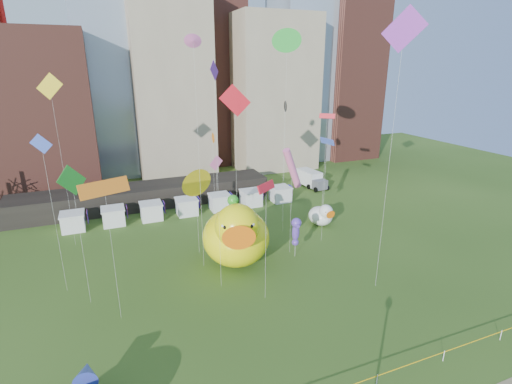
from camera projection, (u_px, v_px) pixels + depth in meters
name	position (u px, v px, depth m)	size (l,w,h in m)	color
skyline	(158.00, 60.00, 71.66)	(101.00, 23.00, 68.00)	brown
pavilion	(146.00, 196.00, 58.93)	(38.00, 6.00, 3.20)	black
vendor_tents	(187.00, 207.00, 55.60)	(33.24, 2.80, 2.40)	white
big_duck	(236.00, 234.00, 40.88)	(9.29, 10.81, 7.65)	#FFF30D
small_duck	(322.00, 215.00, 51.65)	(3.30, 4.27, 3.20)	white
seahorse_green	(233.00, 208.00, 44.74)	(1.42, 1.71, 6.44)	silver
seahorse_purple	(296.00, 230.00, 42.57)	(1.36, 1.57, 4.71)	silver
box_truck	(311.00, 179.00, 68.26)	(3.17, 6.76, 2.78)	white
kite_0	(266.00, 188.00, 32.51)	(2.14, 1.65, 11.23)	silver
kite_1	(216.00, 165.00, 43.10)	(1.71, 0.49, 11.10)	silver
kite_2	(285.00, 107.00, 48.31)	(0.57, 1.40, 16.39)	silver
kite_3	(287.00, 41.00, 42.91)	(1.66, 2.36, 24.52)	silver
kite_4	(50.00, 90.00, 40.74)	(2.68, 0.88, 19.90)	silver
kite_5	(42.00, 150.00, 32.67)	(1.75, 0.27, 15.19)	silver
kite_6	(212.00, 139.00, 47.48)	(0.28, 1.27, 12.69)	silver
kite_7	(404.00, 34.00, 30.52)	(2.03, 3.00, 25.14)	silver
kite_8	(235.00, 102.00, 44.46)	(3.67, 0.72, 18.60)	silver
kite_9	(193.00, 44.00, 34.47)	(1.20, 0.49, 23.31)	silver
kite_11	(72.00, 182.00, 31.64)	(2.14, 1.74, 13.00)	silver
kite_12	(196.00, 182.00, 41.88)	(2.68, 1.82, 9.93)	silver
kite_13	(327.00, 142.00, 43.74)	(0.65, 2.22, 12.73)	silver
kite_14	(104.00, 188.00, 29.32)	(3.76, 1.86, 12.33)	silver
kite_15	(215.00, 85.00, 31.81)	(1.08, 1.28, 21.05)	silver
kite_16	(327.00, 118.00, 47.40)	(1.69, 1.47, 14.95)	silver
kite_17	(292.00, 168.00, 41.47)	(2.85, 1.67, 12.37)	silver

